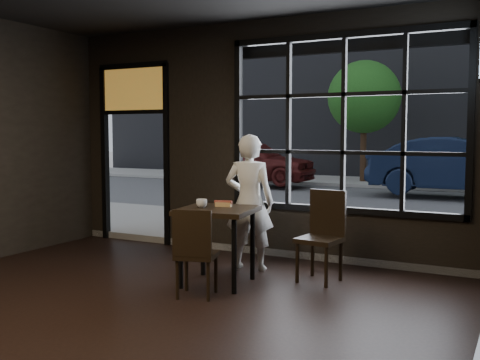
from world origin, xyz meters
The scene contains 14 objects.
floor centered at (0.00, 0.00, -0.01)m, with size 6.00×7.00×0.02m, color black.
wall_right centered at (3.00, 0.00, 1.60)m, with size 0.04×7.00×3.20m, color black.
window_frame centered at (1.20, 3.50, 1.80)m, with size 3.06×0.12×2.28m, color black.
stained_transom centered at (-2.10, 3.50, 2.35)m, with size 1.20×0.06×0.70m, color orange.
street_asphalt centered at (0.00, 24.00, -0.02)m, with size 60.00×41.00×0.04m, color #545456.
cafe_table centered at (0.26, 1.92, 0.43)m, with size 0.79×0.79×0.86m, color black.
chair_near centered at (0.31, 1.42, 0.46)m, with size 0.40×0.40×0.92m, color black.
chair_window centered at (1.24, 2.53, 0.52)m, with size 0.45×0.45×1.03m, color black.
man centered at (0.27, 2.69, 0.83)m, with size 0.61×0.40×1.67m, color white.
hotdog centered at (0.27, 2.05, 0.88)m, with size 0.20×0.08×0.06m, color tan, non-canonical shape.
cup centered at (0.10, 1.86, 0.90)m, with size 0.12×0.12×0.10m, color silver.
navy_car centered at (1.70, 11.78, 0.84)m, with size 1.56×4.49×1.48m, color black.
maroon_car centered at (-4.54, 12.38, 0.80)m, with size 1.65×4.11×1.40m, color #4F1615.
tree_left centered at (-1.57, 14.70, 2.83)m, with size 2.35×2.35×4.01m.
Camera 1 is at (3.33, -3.42, 1.69)m, focal length 42.00 mm.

